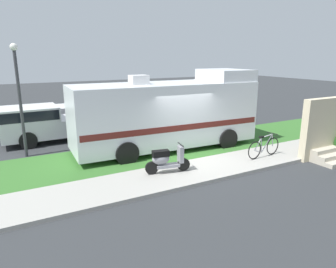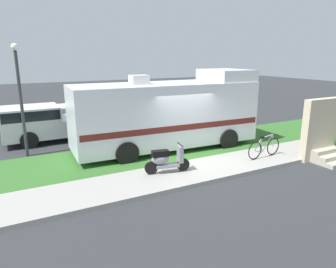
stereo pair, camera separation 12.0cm
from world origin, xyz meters
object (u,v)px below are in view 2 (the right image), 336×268
(scooter, at_px, (166,160))
(bottle_green, at_px, (314,148))
(pickup_truck_far, at_px, (108,104))
(pickup_truck_near, at_px, (53,121))
(bicycle, at_px, (264,147))
(street_lamp_post, at_px, (20,90))
(motorhome_rv, at_px, (168,113))

(scooter, distance_m, bottle_green, 6.69)
(pickup_truck_far, bearing_deg, pickup_truck_near, -135.47)
(scooter, xyz_separation_m, bottle_green, (6.65, -0.69, -0.34))
(bicycle, height_order, pickup_truck_near, pickup_truck_near)
(pickup_truck_near, height_order, bottle_green, pickup_truck_near)
(bicycle, bearing_deg, street_lamp_post, 149.03)
(bicycle, xyz_separation_m, pickup_truck_far, (-2.90, 10.76, 0.47))
(motorhome_rv, height_order, bicycle, motorhome_rv)
(street_lamp_post, bearing_deg, pickup_truck_far, 48.27)
(motorhome_rv, distance_m, bicycle, 4.16)
(bicycle, bearing_deg, motorhome_rv, 130.07)
(bicycle, bearing_deg, scooter, 175.26)
(scooter, xyz_separation_m, pickup_truck_far, (1.25, 10.42, 0.40))
(motorhome_rv, relative_size, bottle_green, 28.10)
(scooter, height_order, street_lamp_post, street_lamp_post)
(scooter, distance_m, pickup_truck_far, 10.50)
(motorhome_rv, height_order, bottle_green, motorhome_rv)
(motorhome_rv, bearing_deg, bicycle, -49.93)
(pickup_truck_near, height_order, pickup_truck_far, pickup_truck_far)
(motorhome_rv, relative_size, scooter, 5.08)
(bottle_green, bearing_deg, scooter, 174.07)
(pickup_truck_near, bearing_deg, motorhome_rv, -42.37)
(bicycle, height_order, bottle_green, bicycle)
(scooter, bearing_deg, pickup_truck_far, 83.17)
(bottle_green, distance_m, street_lamp_post, 12.11)
(scooter, xyz_separation_m, street_lamp_post, (-3.99, 4.54, 2.09))
(pickup_truck_far, bearing_deg, bicycle, -74.93)
(motorhome_rv, xyz_separation_m, scooter, (-1.56, -2.73, -1.02))
(motorhome_rv, xyz_separation_m, street_lamp_post, (-5.55, 1.81, 1.08))
(bottle_green, height_order, street_lamp_post, street_lamp_post)
(scooter, relative_size, bicycle, 0.89)
(street_lamp_post, bearing_deg, scooter, -48.67)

